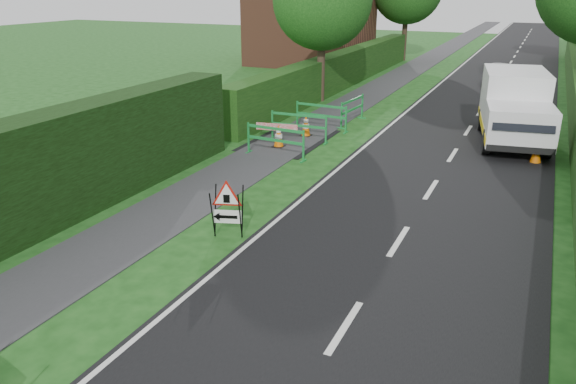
% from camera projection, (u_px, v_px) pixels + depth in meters
% --- Properties ---
extents(ground, '(120.00, 120.00, 0.00)m').
position_uv_depth(ground, '(179.00, 323.00, 9.11)').
color(ground, '#154112').
rests_on(ground, ground).
extents(road_surface, '(6.00, 90.00, 0.02)m').
position_uv_depth(road_surface, '(510.00, 64.00, 37.96)').
color(road_surface, black).
rests_on(road_surface, ground).
extents(footpath, '(2.00, 90.00, 0.02)m').
position_uv_depth(footpath, '(428.00, 60.00, 40.09)').
color(footpath, '#2D2D30').
rests_on(footpath, ground).
extents(hedge_west_far, '(1.00, 24.00, 1.80)m').
position_uv_depth(hedge_west_far, '(341.00, 87.00, 29.80)').
color(hedge_west_far, '#14380F').
rests_on(hedge_west_far, ground).
extents(house_west, '(7.50, 7.40, 7.88)m').
position_uv_depth(house_west, '(312.00, 19.00, 37.54)').
color(house_west, brown).
rests_on(house_west, ground).
extents(tree_nw, '(4.40, 4.40, 6.70)m').
position_uv_depth(tree_nw, '(322.00, 0.00, 24.66)').
color(tree_nw, '#2D2116').
rests_on(tree_nw, ground).
extents(triangle_sign, '(0.95, 0.95, 1.11)m').
position_uv_depth(triangle_sign, '(225.00, 205.00, 11.90)').
color(triangle_sign, black).
rests_on(triangle_sign, ground).
extents(works_van, '(2.80, 5.41, 2.35)m').
position_uv_depth(works_van, '(515.00, 106.00, 19.07)').
color(works_van, silver).
rests_on(works_van, ground).
extents(traffic_cone_0, '(0.38, 0.38, 0.79)m').
position_uv_depth(traffic_cone_0, '(537.00, 151.00, 17.05)').
color(traffic_cone_0, black).
rests_on(traffic_cone_0, ground).
extents(traffic_cone_1, '(0.38, 0.38, 0.79)m').
position_uv_depth(traffic_cone_1, '(538.00, 142.00, 17.96)').
color(traffic_cone_1, black).
rests_on(traffic_cone_1, ground).
extents(traffic_cone_2, '(0.38, 0.38, 0.79)m').
position_uv_depth(traffic_cone_2, '(542.00, 119.00, 20.96)').
color(traffic_cone_2, black).
rests_on(traffic_cone_2, ground).
extents(traffic_cone_3, '(0.38, 0.38, 0.79)m').
position_uv_depth(traffic_cone_3, '(279.00, 136.00, 18.74)').
color(traffic_cone_3, black).
rests_on(traffic_cone_3, ground).
extents(traffic_cone_4, '(0.38, 0.38, 0.79)m').
position_uv_depth(traffic_cone_4, '(306.00, 126.00, 20.07)').
color(traffic_cone_4, black).
rests_on(traffic_cone_4, ground).
extents(ped_barrier_0, '(2.08, 0.52, 1.00)m').
position_uv_depth(ped_barrier_0, '(275.00, 138.00, 17.57)').
color(ped_barrier_0, '#178235').
rests_on(ped_barrier_0, ground).
extents(ped_barrier_1, '(2.07, 0.41, 1.00)m').
position_uv_depth(ped_barrier_1, '(299.00, 123.00, 19.37)').
color(ped_barrier_1, '#178235').
rests_on(ped_barrier_1, ground).
extents(ped_barrier_2, '(2.08, 0.48, 1.00)m').
position_uv_depth(ped_barrier_2, '(321.00, 113.00, 20.84)').
color(ped_barrier_2, '#178235').
rests_on(ped_barrier_2, ground).
extents(ped_barrier_3, '(0.54, 2.08, 1.00)m').
position_uv_depth(ped_barrier_3, '(352.00, 107.00, 21.83)').
color(ped_barrier_3, '#178235').
rests_on(ped_barrier_3, ground).
extents(redwhite_plank, '(1.48, 0.30, 0.25)m').
position_uv_depth(redwhite_plank, '(277.00, 140.00, 19.77)').
color(redwhite_plank, red).
rests_on(redwhite_plank, ground).
extents(hatchback_car, '(1.59, 3.67, 1.23)m').
position_uv_depth(hatchback_car, '(499.00, 74.00, 29.74)').
color(hatchback_car, silver).
rests_on(hatchback_car, ground).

